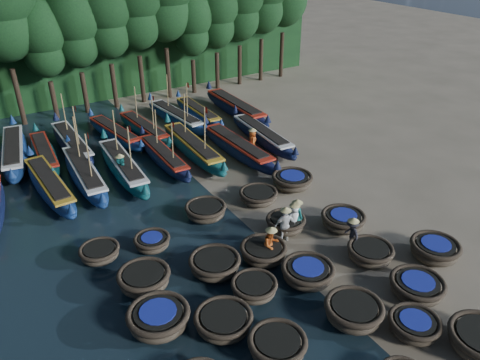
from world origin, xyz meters
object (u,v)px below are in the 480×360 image
fisherman_1 (296,215)px  fisherman_0 (294,218)px  long_boat_8 (262,135)px  long_boat_10 (14,152)px  long_boat_6 (193,147)px  fisherman_6 (252,140)px  coracle_15 (144,279)px  long_boat_15 (176,117)px  long_boat_17 (236,108)px  coracle_6 (277,346)px  long_boat_16 (198,113)px  coracle_21 (152,242)px  fisherman_4 (285,224)px  long_boat_14 (144,129)px  long_boat_5 (164,156)px  coracle_13 (308,273)px  coracle_23 (258,196)px  fisherman_2 (271,243)px  fisherman_3 (352,233)px  coracle_17 (263,252)px  coracle_3 (414,325)px  coracle_18 (286,223)px  coracle_10 (159,318)px  long_boat_11 (45,154)px  long_boat_2 (50,185)px  long_boat_4 (123,166)px  long_boat_7 (238,148)px  coracle_22 (206,211)px  long_boat_3 (85,174)px  coracle_20 (100,253)px  fisherman_5 (121,168)px  coracle_14 (370,253)px  coracle_11 (224,321)px  long_boat_12 (72,143)px  coracle_12 (254,288)px  coracle_8 (417,286)px  long_boat_13 (115,133)px  coracle_24 (292,180)px  coracle_7 (354,311)px  coracle_16 (215,264)px  coracle_9 (435,249)px

fisherman_1 → fisherman_0: bearing=72.9°
long_boat_8 → long_boat_10: (-14.42, 5.86, 0.04)m
long_boat_6 → long_boat_10: 10.95m
fisherman_6 → coracle_15: bearing=152.5°
long_boat_15 → long_boat_17: (4.58, -0.77, 0.07)m
coracle_6 → long_boat_16: size_ratio=0.28×
coracle_21 → fisherman_4: (5.44, -2.59, 0.54)m
long_boat_14 → fisherman_6: long_boat_14 is taller
long_boat_5 → fisherman_4: (1.60, -10.13, 0.41)m
coracle_13 → coracle_23: (1.69, 6.16, -0.04)m
fisherman_2 → fisherman_3: size_ratio=1.03×
coracle_17 → coracle_21: coracle_17 is taller
coracle_3 → long_boat_6: bearing=90.5°
coracle_18 → coracle_21: size_ratio=1.36×
coracle_10 → long_boat_11: 16.29m
long_boat_2 → long_boat_4: (4.08, -0.03, 0.02)m
long_boat_7 → fisherman_6: 1.06m
coracle_22 → long_boat_3: bearing=121.0°
coracle_20 → fisherman_5: bearing=63.1°
long_boat_3 → fisherman_4: size_ratio=4.43×
coracle_3 → long_boat_15: long_boat_15 is taller
long_boat_8 → fisherman_1: 10.26m
coracle_14 → fisherman_4: (-2.24, 3.16, 0.48)m
coracle_3 → long_boat_17: long_boat_17 is taller
coracle_13 → long_boat_2: long_boat_2 is taller
long_boat_6 → fisherman_3: bearing=-80.2°
coracle_21 → long_boat_14: long_boat_14 is taller
coracle_11 → coracle_14: size_ratio=1.25×
coracle_20 → long_boat_16: (11.27, 12.60, 0.12)m
long_boat_11 → long_boat_12: (1.80, 0.51, 0.06)m
coracle_15 → fisherman_1: (7.57, -0.05, 0.47)m
coracle_10 → coracle_12: coracle_10 is taller
coracle_8 → long_boat_13: 21.51m
long_boat_6 → long_boat_13: bearing=125.5°
coracle_13 → coracle_24: size_ratio=0.82×
long_boat_2 → long_boat_3: size_ratio=0.97×
long_boat_16 → fisherman_2: (-4.95, -16.47, 0.36)m
long_boat_4 → long_boat_10: long_boat_4 is taller
long_boat_2 → coracle_18: bearing=-50.9°
coracle_14 → long_boat_12: bearing=114.2°
coracle_7 → long_boat_17: (7.21, 20.22, 0.13)m
coracle_16 → fisherman_3: bearing=-16.3°
coracle_9 → long_boat_5: (-6.36, 14.63, 0.03)m
long_boat_2 → long_boat_14: bearing=29.8°
long_boat_13 → long_boat_16: size_ratio=0.99×
coracle_11 → coracle_20: coracle_11 is taller
coracle_16 → coracle_10: bearing=-152.8°
long_boat_13 → fisherman_5: 6.04m
coracle_6 → long_boat_16: (7.72, 20.84, 0.05)m
coracle_21 → long_boat_10: size_ratio=0.19×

